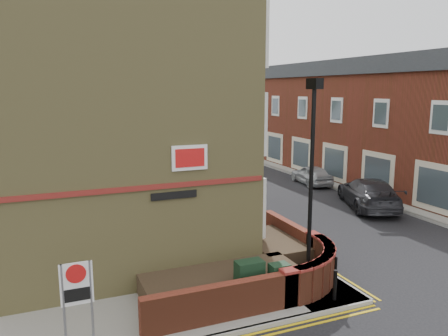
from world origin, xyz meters
The scene contains 25 objects.
ground centered at (0.00, 0.00, 0.00)m, with size 120.00×120.00×0.00m, color black.
pavement_corner centered at (-3.50, 1.50, 0.06)m, with size 13.00×3.00×0.12m, color gray.
pavement_main centered at (2.00, 16.00, 0.06)m, with size 2.00×32.00×0.12m, color gray.
pavement_far centered at (13.00, 13.00, 0.06)m, with size 4.00×40.00×0.12m, color gray.
kerb_main_near centered at (3.00, 16.00, 0.06)m, with size 0.15×32.00×0.12m, color gray.
kerb_main_far centered at (11.00, 13.00, 0.06)m, with size 0.15×40.00×0.12m, color gray.
yellow_lines_main centered at (3.25, 16.00, 0.01)m, with size 0.28×32.00×0.01m, color gold.
corner_building centered at (-2.84, 8.00, 6.23)m, with size 8.95×10.40×13.60m.
garden_wall centered at (0.00, 2.50, 0.00)m, with size 6.80×6.00×1.20m, color brown, non-canonical shape.
lamppost centered at (1.60, 1.20, 3.34)m, with size 0.25×0.50×6.30m.
utility_cabinet_large centered at (-0.30, 1.30, 0.72)m, with size 0.80×0.45×1.20m, color black.
utility_cabinet_small centered at (0.50, 1.00, 0.67)m, with size 0.55×0.40×1.10m, color black.
bollard_near centered at (2.00, 0.40, 0.57)m, with size 0.11×0.11×0.90m, color black.
bollard_far centered at (2.60, 1.20, 0.57)m, with size 0.11×0.11×0.90m, color black.
zone_sign centered at (-5.00, 0.50, 1.64)m, with size 0.72×0.07×2.20m.
far_terrace centered at (14.50, 17.00, 4.04)m, with size 5.40×30.40×8.00m.
far_terrace_cream centered at (14.50, 38.00, 4.05)m, with size 5.40×12.40×8.00m.
tree_near centered at (2.00, 14.05, 4.70)m, with size 3.64×3.65×6.70m.
tree_mid centered at (2.00, 22.05, 5.20)m, with size 4.03×4.03×7.42m.
tree_far centered at (2.00, 30.05, 4.91)m, with size 3.81×3.81×7.00m.
traffic_light_assembly centered at (2.40, 25.00, 2.78)m, with size 0.20×0.16×4.20m.
silver_car_near centered at (3.90, 11.31, 0.71)m, with size 1.50×4.29×1.41m, color #ACAEB4.
red_car_main centered at (3.92, 19.26, 0.75)m, with size 2.50×5.41×1.50m, color #9C2A11.
grey_car_far centered at (10.02, 8.39, 0.78)m, with size 2.20×5.40×1.57m, color #2B2B30.
silver_car_far centered at (10.50, 14.37, 0.64)m, with size 1.50×3.74×1.27m, color #A9ADB1.
Camera 1 is at (-5.44, -9.23, 6.12)m, focal length 35.00 mm.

